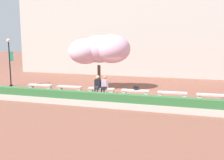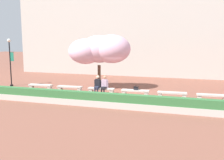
{
  "view_description": "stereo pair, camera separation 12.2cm",
  "coord_description": "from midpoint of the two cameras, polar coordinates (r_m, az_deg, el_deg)",
  "views": [
    {
      "loc": [
        4.61,
        -16.64,
        3.76
      ],
      "look_at": [
        -0.48,
        0.2,
        1.0
      ],
      "focal_mm": 42.0,
      "sensor_mm": 36.0,
      "label": 1
    },
    {
      "loc": [
        4.73,
        -16.6,
        3.76
      ],
      "look_at": [
        -0.48,
        0.2,
        1.0
      ],
      "focal_mm": 42.0,
      "sensor_mm": 36.0,
      "label": 2
    }
  ],
  "objects": [
    {
      "name": "stone_bench_west_end",
      "position": [
        20.02,
        -15.51,
        -1.35
      ],
      "size": [
        1.84,
        0.5,
        0.45
      ],
      "color": "#BCB7AD",
      "rests_on": "ground"
    },
    {
      "name": "person_seated_left",
      "position": [
        17.92,
        -3.37,
        -0.94
      ],
      "size": [
        0.51,
        0.69,
        1.29
      ],
      "color": "black",
      "rests_on": "ground"
    },
    {
      "name": "planter_hedge_foreground",
      "position": [
        14.66,
        -2.24,
        -4.39
      ],
      "size": [
        18.22,
        0.5,
        0.8
      ],
      "color": "#BCB7AD",
      "rests_on": "ground"
    },
    {
      "name": "ground_plane",
      "position": [
        17.67,
        1.09,
        -3.37
      ],
      "size": [
        100.0,
        100.0,
        0.0
      ],
      "primitive_type": "plane",
      "color": "brown"
    },
    {
      "name": "cherry_tree_main",
      "position": [
        19.56,
        -2.96,
        6.59
      ],
      "size": [
        4.62,
        2.92,
        4.09
      ],
      "color": "#513828",
      "rests_on": "ground"
    },
    {
      "name": "stone_bench_near_west",
      "position": [
        18.87,
        -9.39,
        -1.76
      ],
      "size": [
        1.84,
        0.5,
        0.45
      ],
      "color": "#BCB7AD",
      "rests_on": "ground"
    },
    {
      "name": "stone_bench_near_east",
      "position": [
        17.33,
        4.89,
        -2.62
      ],
      "size": [
        1.84,
        0.5,
        0.45
      ],
      "color": "#BCB7AD",
      "rests_on": "ground"
    },
    {
      "name": "person_seated_right",
      "position": [
        17.76,
        -1.88,
        -1.02
      ],
      "size": [
        0.51,
        0.69,
        1.29
      ],
      "color": "black",
      "rests_on": "ground"
    },
    {
      "name": "lamp_post_with_banner",
      "position": [
        22.37,
        -21.55,
        4.51
      ],
      "size": [
        0.54,
        0.28,
        3.79
      ],
      "color": "black",
      "rests_on": "ground"
    },
    {
      "name": "handbag",
      "position": [
        17.26,
        5.06,
        -1.74
      ],
      "size": [
        0.3,
        0.15,
        0.34
      ],
      "color": "black",
      "rests_on": "stone_bench_near_east"
    },
    {
      "name": "stone_bench_east_end",
      "position": [
        17.01,
        12.75,
        -3.03
      ],
      "size": [
        1.84,
        0.5,
        0.45
      ],
      "color": "#BCB7AD",
      "rests_on": "ground"
    },
    {
      "name": "stone_bench_center",
      "position": [
        17.96,
        -2.56,
        -2.19
      ],
      "size": [
        1.84,
        0.5,
        0.45
      ],
      "color": "#BCB7AD",
      "rests_on": "ground"
    },
    {
      "name": "building_facade",
      "position": [
        28.23,
        7.41,
        10.5
      ],
      "size": [
        28.0,
        4.0,
        9.15
      ],
      "primitive_type": "cube",
      "color": "#B7B2A8",
      "rests_on": "ground"
    },
    {
      "name": "stone_bench_far_east",
      "position": [
        17.02,
        20.77,
        -3.39
      ],
      "size": [
        1.84,
        0.5,
        0.45
      ],
      "color": "#BCB7AD",
      "rests_on": "ground"
    }
  ]
}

